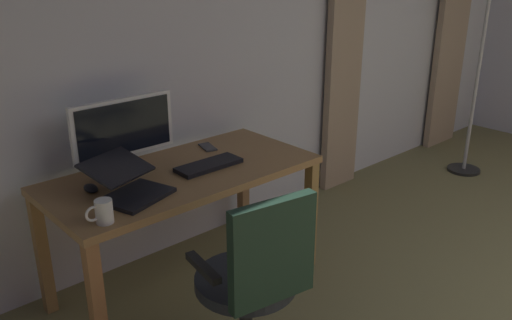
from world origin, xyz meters
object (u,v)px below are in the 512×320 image
(computer_keyboard, at_px, (209,165))
(computer_monitor, at_px, (124,130))
(computer_mouse, at_px, (91,188))
(cell_phone_face_up, at_px, (208,147))
(office_chair, at_px, (253,299))
(floor_lamp, at_px, (487,13))
(desk, at_px, (183,186))
(laptop, at_px, (129,185))
(mug_tea, at_px, (103,212))

(computer_keyboard, bearing_deg, computer_monitor, -40.40)
(computer_mouse, bearing_deg, computer_keyboard, 168.61)
(cell_phone_face_up, bearing_deg, computer_monitor, 11.33)
(office_chair, distance_m, floor_lamp, 3.27)
(desk, relative_size, cell_phone_face_up, 10.12)
(computer_keyboard, height_order, laptop, laptop)
(desk, xyz_separation_m, office_chair, (0.22, 0.81, -0.19))
(computer_keyboard, bearing_deg, laptop, 4.76)
(desk, relative_size, computer_monitor, 2.51)
(cell_phone_face_up, bearing_deg, mug_tea, 42.19)
(laptop, relative_size, computer_mouse, 4.25)
(computer_monitor, height_order, laptop, computer_monitor)
(mug_tea, bearing_deg, office_chair, 124.79)
(computer_monitor, relative_size, computer_mouse, 5.81)
(laptop, relative_size, cell_phone_face_up, 2.95)
(computer_mouse, xyz_separation_m, floor_lamp, (-3.34, 0.25, 0.63))
(mug_tea, bearing_deg, computer_monitor, -128.02)
(office_chair, relative_size, laptop, 2.25)
(office_chair, xyz_separation_m, computer_mouse, (0.27, -0.88, 0.30))
(office_chair, relative_size, computer_keyboard, 2.55)
(office_chair, bearing_deg, computer_keyboard, 74.22)
(computer_monitor, relative_size, floor_lamp, 0.33)
(computer_monitor, height_order, computer_keyboard, computer_monitor)
(desk, height_order, computer_monitor, computer_monitor)
(desk, distance_m, office_chair, 0.86)
(cell_phone_face_up, bearing_deg, computer_mouse, 23.91)
(computer_monitor, xyz_separation_m, computer_mouse, (0.29, 0.16, -0.20))
(computer_monitor, distance_m, computer_mouse, 0.38)
(computer_keyboard, xyz_separation_m, floor_lamp, (-2.72, 0.13, 0.64))
(office_chair, bearing_deg, computer_monitor, 98.24)
(computer_keyboard, xyz_separation_m, computer_mouse, (0.62, -0.13, 0.01))
(floor_lamp, bearing_deg, laptop, -1.54)
(desk, bearing_deg, laptop, 14.44)
(computer_keyboard, bearing_deg, computer_mouse, -11.39)
(computer_keyboard, distance_m, cell_phone_face_up, 0.31)
(computer_keyboard, height_order, mug_tea, mug_tea)
(mug_tea, bearing_deg, computer_keyboard, -163.45)
(laptop, bearing_deg, mug_tea, 20.57)
(computer_monitor, relative_size, mug_tea, 4.67)
(laptop, height_order, mug_tea, laptop)
(office_chair, bearing_deg, mug_tea, 133.91)
(computer_keyboard, distance_m, laptop, 0.51)
(desk, distance_m, floor_lamp, 2.96)
(computer_keyboard, bearing_deg, cell_phone_face_up, -125.83)
(office_chair, distance_m, cell_phone_face_up, 1.18)
(laptop, distance_m, mug_tea, 0.28)
(floor_lamp, bearing_deg, desk, -3.64)
(computer_monitor, height_order, mug_tea, computer_monitor)
(cell_phone_face_up, distance_m, floor_lamp, 2.64)
(cell_phone_face_up, relative_size, mug_tea, 1.16)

